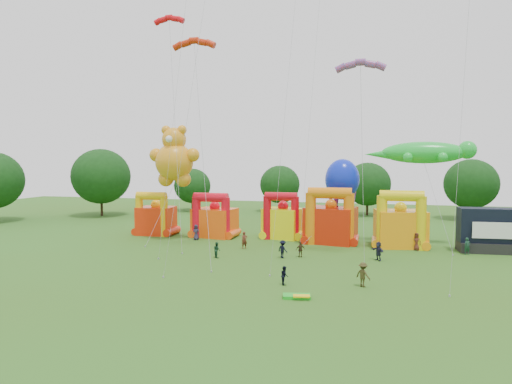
% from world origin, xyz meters
% --- Properties ---
extents(ground, '(160.00, 160.00, 0.00)m').
position_xyz_m(ground, '(0.00, 0.00, 0.00)').
color(ground, '#375919').
rests_on(ground, ground).
extents(tree_ring, '(125.91, 128.04, 12.07)m').
position_xyz_m(tree_ring, '(-1.21, 0.63, 6.26)').
color(tree_ring, '#352314').
rests_on(tree_ring, ground).
extents(bouncy_castle_0, '(4.81, 3.95, 5.86)m').
position_xyz_m(bouncy_castle_0, '(-19.18, 27.52, 2.24)').
color(bouncy_castle_0, red).
rests_on(bouncy_castle_0, ground).
extents(bouncy_castle_1, '(5.69, 4.86, 5.87)m').
position_xyz_m(bouncy_castle_1, '(-10.92, 27.80, 2.23)').
color(bouncy_castle_1, '#FF500D').
rests_on(bouncy_castle_1, ground).
extents(bouncy_castle_2, '(5.27, 4.59, 6.00)m').
position_xyz_m(bouncy_castle_2, '(-2.02, 28.94, 2.30)').
color(bouncy_castle_2, '#F3ED0C').
rests_on(bouncy_castle_2, ground).
extents(bouncy_castle_3, '(6.45, 5.54, 6.83)m').
position_xyz_m(bouncy_castle_3, '(4.23, 27.09, 2.58)').
color(bouncy_castle_3, red).
rests_on(bouncy_castle_3, ground).
extents(bouncy_castle_4, '(6.09, 5.24, 6.65)m').
position_xyz_m(bouncy_castle_4, '(12.27, 26.53, 2.52)').
color(bouncy_castle_4, orange).
rests_on(bouncy_castle_4, ground).
extents(stage_trailer, '(7.59, 3.27, 4.86)m').
position_xyz_m(stage_trailer, '(22.05, 25.94, 2.34)').
color(stage_trailer, black).
rests_on(stage_trailer, ground).
extents(teddy_bear_kite, '(6.64, 8.03, 14.46)m').
position_xyz_m(teddy_bear_kite, '(-15.18, 23.90, 8.40)').
color(teddy_bear_kite, orange).
rests_on(teddy_bear_kite, ground).
extents(gecko_kite, '(12.64, 8.48, 12.35)m').
position_xyz_m(gecko_kite, '(15.71, 27.17, 7.08)').
color(gecko_kite, green).
rests_on(gecko_kite, ground).
extents(octopus_kite, '(6.47, 8.02, 10.27)m').
position_xyz_m(octopus_kite, '(4.27, 27.99, 4.58)').
color(octopus_kite, '#0D23CB').
rests_on(octopus_kite, ground).
extents(parafoil_kites, '(27.51, 15.58, 28.49)m').
position_xyz_m(parafoil_kites, '(-9.59, 17.63, 12.65)').
color(parafoil_kites, red).
rests_on(parafoil_kites, ground).
extents(diamond_kites, '(29.13, 20.00, 39.87)m').
position_xyz_m(diamond_kites, '(0.24, 15.13, 17.05)').
color(diamond_kites, '#EC3D0B').
rests_on(diamond_kites, ground).
extents(folded_kite_bundle, '(2.16, 1.40, 0.31)m').
position_xyz_m(folded_kite_bundle, '(3.95, 4.14, 0.14)').
color(folded_kite_bundle, green).
rests_on(folded_kite_bundle, ground).
extents(spectator_0, '(0.97, 0.64, 1.96)m').
position_xyz_m(spectator_0, '(-12.29, 24.93, 0.98)').
color(spectator_0, '#28233B').
rests_on(spectator_0, ground).
extents(spectator_1, '(0.84, 0.80, 1.93)m').
position_xyz_m(spectator_1, '(-4.87, 21.05, 0.96)').
color(spectator_1, '#552418').
rests_on(spectator_1, ground).
extents(spectator_2, '(0.99, 0.99, 1.62)m').
position_xyz_m(spectator_2, '(-6.31, 15.75, 0.81)').
color(spectator_2, '#173B24').
rests_on(spectator_2, ground).
extents(spectator_3, '(1.37, 1.22, 1.84)m').
position_xyz_m(spectator_3, '(0.29, 17.24, 0.92)').
color(spectator_3, black).
rests_on(spectator_3, ground).
extents(spectator_4, '(1.02, 0.78, 1.61)m').
position_xyz_m(spectator_4, '(2.00, 18.10, 0.81)').
color(spectator_4, '#3B2B17').
rests_on(spectator_4, ground).
extents(spectator_5, '(1.54, 1.72, 1.89)m').
position_xyz_m(spectator_5, '(9.77, 18.57, 0.95)').
color(spectator_5, '#212137').
rests_on(spectator_5, ground).
extents(spectator_6, '(1.15, 1.03, 1.98)m').
position_xyz_m(spectator_6, '(13.98, 24.90, 0.99)').
color(spectator_6, '#552518').
rests_on(spectator_6, ground).
extents(spectator_7, '(0.79, 0.65, 1.85)m').
position_xyz_m(spectator_7, '(18.93, 23.69, 0.93)').
color(spectator_7, '#163827').
rests_on(spectator_7, ground).
extents(spectator_8, '(0.77, 0.88, 1.52)m').
position_xyz_m(spectator_8, '(2.37, 7.44, 0.76)').
color(spectator_8, black).
rests_on(spectator_8, ground).
extents(spectator_9, '(1.45, 1.32, 1.96)m').
position_xyz_m(spectator_9, '(8.51, 8.40, 0.98)').
color(spectator_9, '#383216').
rests_on(spectator_9, ground).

